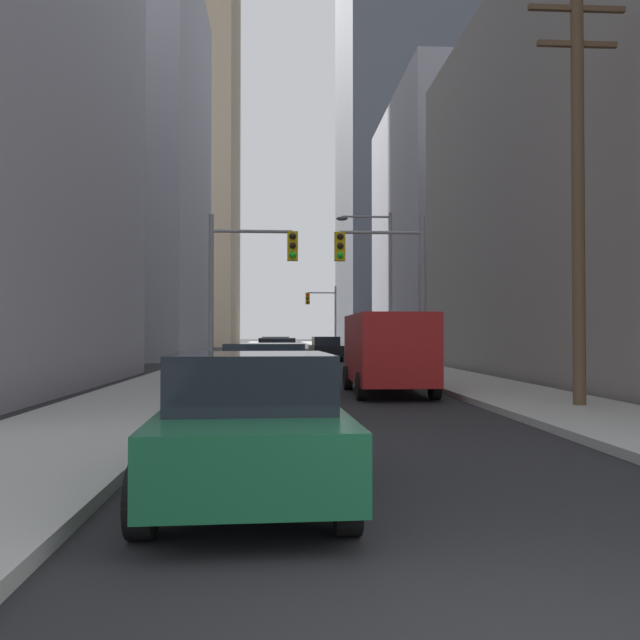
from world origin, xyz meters
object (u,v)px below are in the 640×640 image
object	(u,v)px
sedan_black	(326,349)
traffic_signal_near_left	(249,270)
sedan_white	(276,349)
traffic_signal_near_right	(385,270)
sedan_beige	(266,379)
traffic_signal_far_right	(323,308)
sedan_silver	(277,355)
sedan_green	(251,425)
cargo_van_red	(388,349)

from	to	relation	value
sedan_black	traffic_signal_near_left	world-z (taller)	traffic_signal_near_left
sedan_white	traffic_signal_near_right	bearing A→B (deg)	-76.18
sedan_beige	traffic_signal_far_right	world-z (taller)	traffic_signal_far_right
sedan_white	traffic_signal_near_right	distance (m)	17.05
sedan_white	traffic_signal_near_right	size ratio (longest dim) A/B	0.70
sedan_beige	sedan_white	distance (m)	26.71
traffic_signal_near_right	traffic_signal_near_left	bearing A→B (deg)	-180.00
sedan_silver	traffic_signal_near_left	xyz separation A→B (m)	(-1.01, -5.72, 3.24)
sedan_beige	traffic_signal_near_left	distance (m)	10.97
sedan_green	sedan_beige	distance (m)	7.08
sedan_beige	cargo_van_red	bearing A→B (deg)	55.89
cargo_van_red	sedan_black	distance (m)	23.36
sedan_black	traffic_signal_far_right	world-z (taller)	traffic_signal_far_right
sedan_white	traffic_signal_near_left	distance (m)	16.60
sedan_green	traffic_signal_near_left	xyz separation A→B (m)	(-0.75, 17.53, 3.24)
traffic_signal_near_right	sedan_black	bearing A→B (deg)	92.85
cargo_van_red	sedan_white	bearing A→B (deg)	98.35
sedan_black	sedan_green	bearing A→B (deg)	-95.34
sedan_white	traffic_signal_far_right	size ratio (longest dim) A/B	0.70
traffic_signal_near_right	sedan_green	bearing A→B (deg)	-103.46
cargo_van_red	sedan_green	distance (m)	12.51
sedan_white	traffic_signal_near_left	bearing A→B (deg)	-93.34
cargo_van_red	sedan_silver	size ratio (longest dim) A/B	1.24
sedan_silver	sedan_black	bearing A→B (deg)	75.89
sedan_silver	sedan_white	bearing A→B (deg)	90.35
sedan_black	traffic_signal_near_right	bearing A→B (deg)	-87.15
traffic_signal_near_left	traffic_signal_far_right	bearing A→B (deg)	82.06
cargo_van_red	traffic_signal_near_left	xyz separation A→B (m)	(-4.14, 5.50, 2.73)
traffic_signal_far_right	cargo_van_red	bearing A→B (deg)	-91.40
cargo_van_red	sedan_beige	distance (m)	6.00
sedan_green	sedan_silver	bearing A→B (deg)	89.36
sedan_beige	sedan_silver	bearing A→B (deg)	89.21
cargo_van_red	traffic_signal_near_right	bearing A→B (deg)	81.67
cargo_van_red	traffic_signal_far_right	xyz separation A→B (m)	(1.04, 42.65, 2.71)
sedan_silver	traffic_signal_far_right	size ratio (longest dim) A/B	0.70
sedan_green	sedan_silver	distance (m)	23.25
cargo_van_red	sedan_green	size ratio (longest dim) A/B	1.23
sedan_white	traffic_signal_far_right	xyz separation A→B (m)	(4.23, 20.89, 3.22)
sedan_white	sedan_beige	bearing A→B (deg)	-90.34
sedan_black	traffic_signal_far_right	size ratio (longest dim) A/B	0.71
cargo_van_red	sedan_black	xyz separation A→B (m)	(-0.08, 23.35, -0.52)
cargo_van_red	sedan_beige	size ratio (longest dim) A/B	1.24
cargo_van_red	traffic_signal_near_right	distance (m)	6.19
cargo_van_red	traffic_signal_near_right	size ratio (longest dim) A/B	0.87
traffic_signal_far_right	sedan_white	bearing A→B (deg)	-101.46
sedan_beige	sedan_green	bearing A→B (deg)	-90.29
sedan_silver	traffic_signal_near_left	distance (m)	6.65
cargo_van_red	traffic_signal_far_right	bearing A→B (deg)	88.60
sedan_green	sedan_beige	size ratio (longest dim) A/B	1.01
traffic_signal_far_right	sedan_silver	bearing A→B (deg)	-97.56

